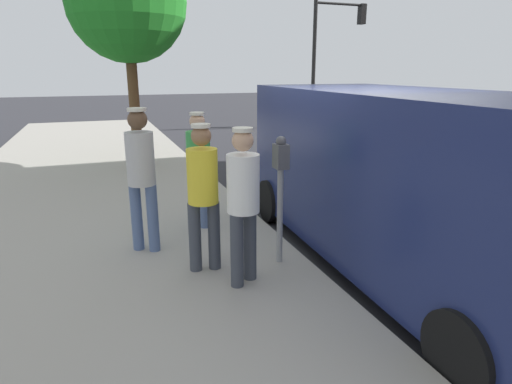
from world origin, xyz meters
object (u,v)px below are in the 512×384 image
(pedestrian_in_green, at_px, (199,162))
(parking_meter_near, at_px, (280,179))
(pedestrian_in_white, at_px, (243,197))
(pedestrian_in_yellow, at_px, (203,189))
(parked_van, at_px, (405,176))
(traffic_light_corner, at_px, (332,42))
(street_tree, at_px, (127,3))
(pedestrian_in_gray, at_px, (141,171))

(pedestrian_in_green, bearing_deg, parking_meter_near, 110.82)
(pedestrian_in_white, height_order, pedestrian_in_green, pedestrian_in_white)
(pedestrian_in_yellow, height_order, parked_van, parked_van)
(pedestrian_in_green, height_order, traffic_light_corner, traffic_light_corner)
(parking_meter_near, height_order, pedestrian_in_green, pedestrian_in_green)
(pedestrian_in_yellow, relative_size, street_tree, 0.34)
(pedestrian_in_white, bearing_deg, pedestrian_in_yellow, -55.76)
(parking_meter_near, distance_m, pedestrian_in_green, 1.68)
(parking_meter_near, xyz_separation_m, pedestrian_in_yellow, (0.89, -0.11, -0.07))
(street_tree, bearing_deg, pedestrian_in_yellow, 91.42)
(parking_meter_near, distance_m, pedestrian_in_white, 0.68)
(pedestrian_in_green, relative_size, traffic_light_corner, 0.32)
(traffic_light_corner, bearing_deg, pedestrian_in_yellow, 54.90)
(pedestrian_in_white, relative_size, pedestrian_in_green, 1.01)
(pedestrian_in_gray, bearing_deg, pedestrian_in_white, 124.96)
(pedestrian_in_gray, relative_size, pedestrian_in_green, 1.08)
(pedestrian_in_yellow, relative_size, parked_van, 0.32)
(parking_meter_near, height_order, traffic_light_corner, traffic_light_corner)
(parked_van, distance_m, street_tree, 7.41)
(pedestrian_in_gray, xyz_separation_m, pedestrian_in_green, (-0.87, -0.65, -0.09))
(pedestrian_in_gray, xyz_separation_m, parked_van, (-2.96, 1.22, -0.04))
(pedestrian_in_green, distance_m, street_tree, 5.33)
(pedestrian_in_yellow, relative_size, pedestrian_in_gray, 0.93)
(parking_meter_near, height_order, pedestrian_in_white, pedestrian_in_white)
(parking_meter_near, bearing_deg, traffic_light_corner, -122.00)
(pedestrian_in_white, xyz_separation_m, pedestrian_in_green, (0.02, -1.92, -0.01))
(pedestrian_in_white, height_order, street_tree, street_tree)
(pedestrian_in_yellow, bearing_deg, parked_van, 170.29)
(parked_van, bearing_deg, pedestrian_in_gray, -22.35)
(pedestrian_in_yellow, relative_size, traffic_light_corner, 0.32)
(pedestrian_in_green, distance_m, parked_van, 2.81)
(parking_meter_near, distance_m, pedestrian_in_gray, 1.72)
(pedestrian_in_gray, bearing_deg, street_tree, -94.65)
(pedestrian_in_yellow, distance_m, traffic_light_corner, 15.15)
(pedestrian_in_gray, xyz_separation_m, street_tree, (-0.43, -5.22, 2.60))
(pedestrian_in_gray, relative_size, street_tree, 0.36)
(pedestrian_in_yellow, relative_size, pedestrian_in_green, 1.01)
(pedestrian_in_yellow, xyz_separation_m, traffic_light_corner, (-8.60, -12.24, 2.40))
(pedestrian_in_yellow, xyz_separation_m, street_tree, (0.15, -6.03, 2.69))
(parked_van, distance_m, traffic_light_corner, 14.29)
(pedestrian_in_green, xyz_separation_m, traffic_light_corner, (-8.31, -10.78, 2.41))
(pedestrian_in_green, bearing_deg, pedestrian_in_gray, 36.79)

